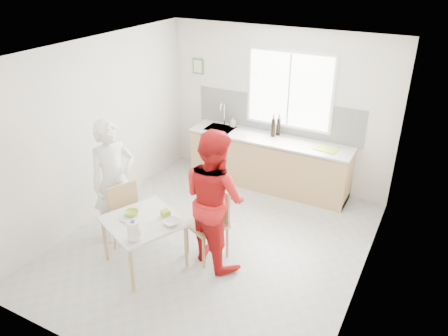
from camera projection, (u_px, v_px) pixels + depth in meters
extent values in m
plane|color=#B7B7B2|center=(214.00, 243.00, 6.25)|extent=(4.50, 4.50, 0.00)
plane|color=silver|center=(277.00, 108.00, 7.42)|extent=(4.00, 0.00, 4.00)
plane|color=silver|center=(89.00, 254.00, 3.87)|extent=(4.00, 0.00, 4.00)
plane|color=silver|center=(96.00, 131.00, 6.48)|extent=(0.00, 4.50, 4.50)
plane|color=silver|center=(371.00, 194.00, 4.81)|extent=(0.00, 4.50, 4.50)
plane|color=white|center=(212.00, 53.00, 5.04)|extent=(4.50, 4.50, 0.00)
cube|color=white|center=(290.00, 90.00, 7.17)|extent=(1.50, 0.03, 1.30)
cube|color=white|center=(289.00, 90.00, 7.15)|extent=(1.40, 0.02, 1.20)
cube|color=white|center=(289.00, 91.00, 7.15)|extent=(0.03, 0.03, 1.20)
cube|color=white|center=(277.00, 116.00, 7.47)|extent=(3.00, 0.02, 0.65)
cube|color=#46843C|center=(198.00, 66.00, 7.81)|extent=(0.22, 0.02, 0.28)
cube|color=beige|center=(198.00, 66.00, 7.80)|extent=(0.16, 0.01, 0.22)
cube|color=tan|center=(268.00, 164.00, 7.60)|extent=(2.80, 0.60, 0.86)
cube|color=#3F3326|center=(267.00, 183.00, 7.77)|extent=(2.80, 0.54, 0.10)
cube|color=silver|center=(269.00, 139.00, 7.39)|extent=(2.84, 0.64, 0.04)
cube|color=#A5A5AA|center=(220.00, 129.00, 7.78)|extent=(0.50, 0.40, 0.03)
cylinder|color=silver|center=(224.00, 116.00, 7.82)|extent=(0.02, 0.02, 0.36)
torus|color=silver|center=(223.00, 107.00, 7.68)|extent=(0.02, 0.18, 0.18)
cube|color=silver|center=(143.00, 221.00, 5.57)|extent=(1.17, 1.17, 0.04)
cylinder|color=tan|center=(105.00, 240.00, 5.79)|extent=(0.04, 0.04, 0.63)
cylinder|color=tan|center=(156.00, 221.00, 6.21)|extent=(0.04, 0.04, 0.63)
cylinder|color=tan|center=(132.00, 271.00, 5.24)|extent=(0.04, 0.04, 0.63)
cylinder|color=tan|center=(186.00, 247.00, 5.66)|extent=(0.04, 0.04, 0.63)
cube|color=tan|center=(119.00, 209.00, 6.18)|extent=(0.59, 0.59, 0.04)
cube|color=tan|center=(123.00, 199.00, 5.93)|extent=(0.20, 0.40, 0.46)
cylinder|color=tan|center=(127.00, 214.00, 6.53)|extent=(0.04, 0.04, 0.45)
cylinder|color=tan|center=(103.00, 222.00, 6.32)|extent=(0.04, 0.04, 0.45)
cylinder|color=tan|center=(139.00, 225.00, 6.26)|extent=(0.04, 0.04, 0.45)
cylinder|color=tan|center=(114.00, 234.00, 6.05)|extent=(0.04, 0.04, 0.45)
cube|color=tan|center=(207.00, 225.00, 5.80)|extent=(0.60, 0.60, 0.04)
cube|color=tan|center=(219.00, 203.00, 5.80)|extent=(0.41, 0.21, 0.48)
cylinder|color=tan|center=(187.00, 239.00, 5.95)|extent=(0.04, 0.04, 0.47)
cylinder|color=tan|center=(204.00, 253.00, 5.67)|extent=(0.04, 0.04, 0.47)
cylinder|color=tan|center=(210.00, 229.00, 6.16)|extent=(0.04, 0.04, 0.47)
cylinder|color=tan|center=(227.00, 242.00, 5.89)|extent=(0.04, 0.04, 0.47)
imported|color=white|center=(114.00, 182.00, 6.03)|extent=(0.66, 0.77, 1.79)
imported|color=red|center=(215.00, 198.00, 5.55)|extent=(1.12, 1.02, 1.87)
imported|color=#99D130|center=(132.00, 213.00, 5.66)|extent=(0.23, 0.23, 0.06)
imported|color=white|center=(172.00, 222.00, 5.47)|extent=(0.27, 0.27, 0.05)
cylinder|color=white|center=(133.00, 231.00, 5.12)|extent=(0.15, 0.15, 0.23)
cylinder|color=blue|center=(132.00, 221.00, 5.06)|extent=(0.05, 0.05, 0.03)
torus|color=white|center=(138.00, 231.00, 5.08)|extent=(0.11, 0.07, 0.11)
cube|color=#8CBC2B|center=(166.00, 213.00, 5.62)|extent=(0.13, 0.13, 0.09)
cylinder|color=#A5A5AA|center=(124.00, 223.00, 5.49)|extent=(0.16, 0.02, 0.01)
cube|color=#A4C52D|center=(326.00, 149.00, 6.94)|extent=(0.38, 0.30, 0.01)
cylinder|color=black|center=(273.00, 128.00, 7.36)|extent=(0.07, 0.07, 0.32)
cylinder|color=black|center=(278.00, 127.00, 7.42)|extent=(0.07, 0.07, 0.30)
cylinder|color=olive|center=(274.00, 131.00, 7.42)|extent=(0.06, 0.06, 0.16)
imported|color=#999999|center=(233.00, 122.00, 7.81)|extent=(0.09, 0.09, 0.17)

